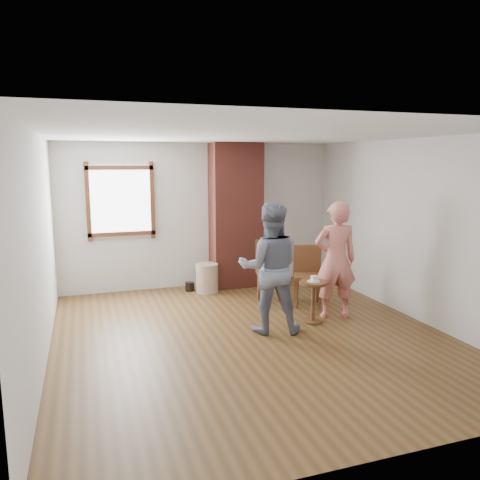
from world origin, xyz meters
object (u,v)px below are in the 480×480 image
(dining_chair_left, at_px, (271,268))
(side_table, at_px, (313,295))
(person_pink, at_px, (335,260))
(stoneware_crock, at_px, (207,278))
(man, at_px, (270,268))
(dining_chair_right, at_px, (307,272))

(dining_chair_left, height_order, side_table, dining_chair_left)
(dining_chair_left, distance_m, person_pink, 1.18)
(stoneware_crock, height_order, person_pink, person_pink)
(man, height_order, person_pink, man)
(dining_chair_left, relative_size, side_table, 1.69)
(dining_chair_left, bearing_deg, dining_chair_right, -14.99)
(stoneware_crock, xyz_separation_m, side_table, (1.04, -2.00, 0.15))
(person_pink, bearing_deg, dining_chair_left, -46.20)
(side_table, height_order, person_pink, person_pink)
(man, bearing_deg, dining_chair_right, -119.77)
(stoneware_crock, bearing_deg, dining_chair_left, -47.64)
(stoneware_crock, distance_m, person_pink, 2.45)
(dining_chair_left, height_order, man, man)
(stoneware_crock, xyz_separation_m, person_pink, (1.44, -1.89, 0.60))
(man, bearing_deg, person_pink, -150.22)
(dining_chair_left, xyz_separation_m, side_table, (0.20, -1.08, -0.17))
(side_table, relative_size, person_pink, 0.35)
(stoneware_crock, height_order, man, man)
(dining_chair_right, bearing_deg, man, -116.05)
(side_table, height_order, man, man)
(dining_chair_left, relative_size, dining_chair_right, 1.07)
(stoneware_crock, xyz_separation_m, dining_chair_right, (1.35, -1.19, 0.28))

